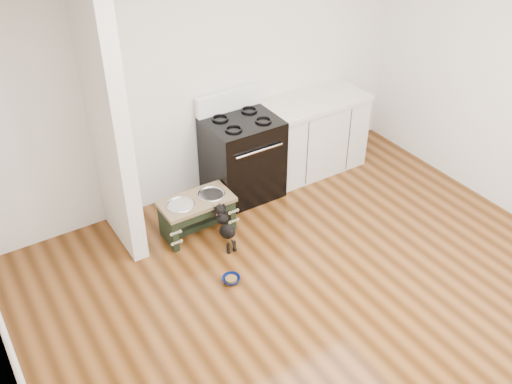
% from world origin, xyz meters
% --- Properties ---
extents(ground, '(5.00, 5.00, 0.00)m').
position_xyz_m(ground, '(0.00, 0.00, 0.00)').
color(ground, '#41220B').
rests_on(ground, ground).
extents(room_shell, '(5.00, 5.00, 5.00)m').
position_xyz_m(room_shell, '(0.00, 0.00, 1.62)').
color(room_shell, silver).
rests_on(room_shell, ground).
extents(partition_wall, '(0.15, 0.80, 2.70)m').
position_xyz_m(partition_wall, '(-1.18, 2.10, 1.35)').
color(partition_wall, silver).
rests_on(partition_wall, ground).
extents(oven_range, '(0.76, 0.69, 1.14)m').
position_xyz_m(oven_range, '(0.25, 2.16, 0.48)').
color(oven_range, black).
rests_on(oven_range, ground).
extents(cabinet_run, '(1.24, 0.64, 0.91)m').
position_xyz_m(cabinet_run, '(1.23, 2.18, 0.45)').
color(cabinet_run, silver).
rests_on(cabinet_run, ground).
extents(dog_feeder, '(0.74, 0.39, 0.42)m').
position_xyz_m(dog_feeder, '(-0.51, 1.78, 0.29)').
color(dog_feeder, black).
rests_on(dog_feeder, ground).
extents(puppy, '(0.13, 0.38, 0.45)m').
position_xyz_m(puppy, '(-0.38, 1.44, 0.25)').
color(puppy, black).
rests_on(puppy, ground).
extents(floor_bowl, '(0.21, 0.21, 0.05)m').
position_xyz_m(floor_bowl, '(-0.60, 0.96, 0.03)').
color(floor_bowl, '#0B1850').
rests_on(floor_bowl, ground).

